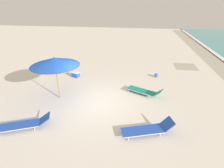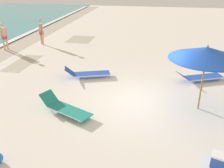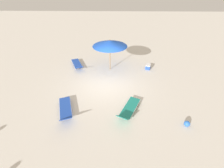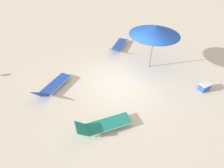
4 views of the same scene
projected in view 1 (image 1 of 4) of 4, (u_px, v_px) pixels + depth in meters
name	position (u px, v px, depth m)	size (l,w,h in m)	color
ground_plane	(95.00, 103.00, 9.57)	(60.00, 60.00, 0.16)	silver
beach_umbrella	(55.00, 62.00, 9.05)	(2.57, 2.57, 2.43)	#9E7547
sun_lounger_under_umbrella	(148.00, 129.00, 7.19)	(1.26, 2.22, 0.55)	blue
sun_lounger_beside_umbrella	(145.00, 91.00, 10.24)	(1.47, 2.17, 0.56)	#1E8475
sun_lounger_near_water_left	(23.00, 124.00, 7.49)	(1.46, 2.28, 0.48)	blue
beach_ball	(156.00, 75.00, 12.63)	(0.29, 0.29, 0.29)	blue
cooler_box	(76.00, 74.00, 12.64)	(0.50, 0.59, 0.37)	blue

